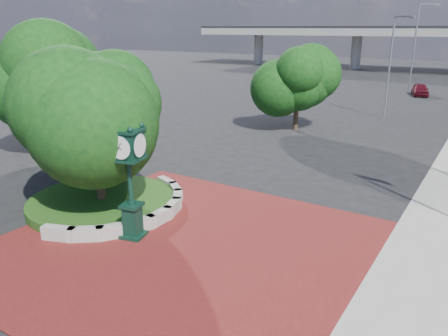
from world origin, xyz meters
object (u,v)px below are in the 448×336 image
post_clock (129,170)px  street_lamp_near (392,60)px  street_lamp_far (417,41)px  parked_car (420,90)px

post_clock → street_lamp_near: street_lamp_near is taller
post_clock → street_lamp_far: size_ratio=0.47×
street_lamp_near → street_lamp_far: 18.69m
parked_car → street_lamp_near: street_lamp_near is taller
parked_car → street_lamp_far: (-1.52, 3.36, 5.11)m
parked_car → street_lamp_far: bearing=98.9°
street_lamp_near → post_clock: bearing=-95.3°
parked_car → street_lamp_far: size_ratio=0.40×
post_clock → street_lamp_near: bearing=84.7°
parked_car → street_lamp_near: (-0.13, -15.25, 4.09)m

